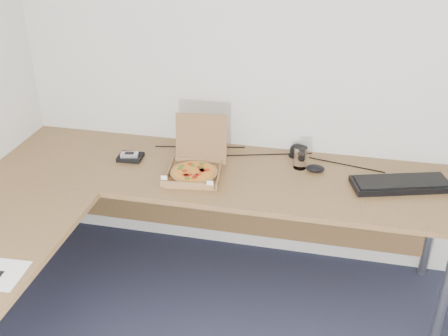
% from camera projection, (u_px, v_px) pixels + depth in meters
% --- Properties ---
extents(room_shell, '(3.50, 3.50, 2.50)m').
position_uv_depth(room_shell, '(285.00, 268.00, 1.42)').
color(room_shell, silver).
rests_on(room_shell, ground).
extents(desk, '(2.50, 2.20, 0.73)m').
position_uv_depth(desk, '(136.00, 210.00, 2.68)').
color(desk, brown).
rests_on(desk, ground).
extents(pizza_box, '(0.28, 0.33, 0.29)m').
position_uv_depth(pizza_box, '(195.00, 169.00, 2.92)').
color(pizza_box, olive).
rests_on(pizza_box, desk).
extents(drinking_glass, '(0.07, 0.07, 0.12)m').
position_uv_depth(drinking_glass, '(300.00, 158.00, 2.97)').
color(drinking_glass, white).
rests_on(drinking_glass, desk).
extents(keyboard, '(0.53, 0.32, 0.03)m').
position_uv_depth(keyboard, '(400.00, 184.00, 2.81)').
color(keyboard, black).
rests_on(keyboard, desk).
extents(mouse, '(0.11, 0.07, 0.04)m').
position_uv_depth(mouse, '(315.00, 168.00, 2.96)').
color(mouse, black).
rests_on(mouse, desk).
extents(wallet, '(0.14, 0.12, 0.02)m').
position_uv_depth(wallet, '(130.00, 157.00, 3.09)').
color(wallet, black).
rests_on(wallet, desk).
extents(phone, '(0.11, 0.07, 0.02)m').
position_uv_depth(phone, '(129.00, 155.00, 3.07)').
color(phone, '#B2B5BA').
rests_on(phone, wallet).
extents(dome_speaker, '(0.09, 0.09, 0.08)m').
position_uv_depth(dome_speaker, '(297.00, 150.00, 3.11)').
color(dome_speaker, black).
rests_on(dome_speaker, desk).
extents(cable_bundle, '(0.64, 0.13, 0.01)m').
position_uv_depth(cable_bundle, '(262.00, 155.00, 3.14)').
color(cable_bundle, black).
rests_on(cable_bundle, desk).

